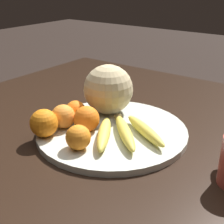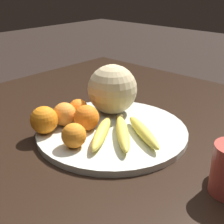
{
  "view_description": "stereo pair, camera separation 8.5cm",
  "coord_description": "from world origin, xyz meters",
  "px_view_note": "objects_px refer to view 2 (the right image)",
  "views": [
    {
      "loc": [
        0.43,
        -0.68,
        1.15
      ],
      "look_at": [
        -0.03,
        -0.05,
        0.81
      ],
      "focal_mm": 50.0,
      "sensor_mm": 36.0,
      "label": 1
    },
    {
      "loc": [
        0.5,
        -0.63,
        1.15
      ],
      "look_at": [
        -0.03,
        -0.05,
        0.81
      ],
      "focal_mm": 50.0,
      "sensor_mm": 36.0,
      "label": 2
    }
  ],
  "objects_px": {
    "melon": "(112,89)",
    "orange_back_right": "(78,109)",
    "banana_bunch": "(122,132)",
    "orange_front_left": "(86,118)",
    "fruit_bowl": "(112,131)",
    "orange_back_left": "(74,136)",
    "kitchen_table": "(132,156)",
    "orange_mid_center": "(44,120)",
    "orange_front_right": "(65,114)"
  },
  "relations": [
    {
      "from": "melon",
      "to": "orange_back_right",
      "type": "distance_m",
      "value": 0.12
    },
    {
      "from": "banana_bunch",
      "to": "orange_front_left",
      "type": "distance_m",
      "value": 0.11
    },
    {
      "from": "fruit_bowl",
      "to": "orange_back_left",
      "type": "xyz_separation_m",
      "value": [
        -0.0,
        -0.14,
        0.04
      ]
    },
    {
      "from": "melon",
      "to": "banana_bunch",
      "type": "xyz_separation_m",
      "value": [
        0.13,
        -0.11,
        -0.06
      ]
    },
    {
      "from": "kitchen_table",
      "to": "fruit_bowl",
      "type": "bearing_deg",
      "value": -120.36
    },
    {
      "from": "kitchen_table",
      "to": "melon",
      "type": "xyz_separation_m",
      "value": [
        -0.11,
        0.03,
        0.18
      ]
    },
    {
      "from": "banana_bunch",
      "to": "orange_mid_center",
      "type": "bearing_deg",
      "value": -101.86
    },
    {
      "from": "fruit_bowl",
      "to": "orange_back_left",
      "type": "relative_size",
      "value": 6.73
    },
    {
      "from": "kitchen_table",
      "to": "orange_front_left",
      "type": "height_order",
      "value": "orange_front_left"
    },
    {
      "from": "melon",
      "to": "orange_front_right",
      "type": "height_order",
      "value": "melon"
    },
    {
      "from": "fruit_bowl",
      "to": "orange_back_right",
      "type": "bearing_deg",
      "value": -171.27
    },
    {
      "from": "fruit_bowl",
      "to": "melon",
      "type": "relative_size",
      "value": 2.78
    },
    {
      "from": "banana_bunch",
      "to": "orange_back_right",
      "type": "relative_size",
      "value": 3.82
    },
    {
      "from": "fruit_bowl",
      "to": "orange_mid_center",
      "type": "height_order",
      "value": "orange_mid_center"
    },
    {
      "from": "orange_back_left",
      "to": "kitchen_table",
      "type": "bearing_deg",
      "value": 80.6
    },
    {
      "from": "banana_bunch",
      "to": "orange_front_right",
      "type": "xyz_separation_m",
      "value": [
        -0.17,
        -0.05,
        0.02
      ]
    },
    {
      "from": "orange_front_left",
      "to": "orange_mid_center",
      "type": "height_order",
      "value": "orange_mid_center"
    },
    {
      "from": "orange_mid_center",
      "to": "orange_front_right",
      "type": "bearing_deg",
      "value": 86.23
    },
    {
      "from": "kitchen_table",
      "to": "orange_back_right",
      "type": "bearing_deg",
      "value": -154.57
    },
    {
      "from": "melon",
      "to": "orange_back_left",
      "type": "distance_m",
      "value": 0.24
    },
    {
      "from": "melon",
      "to": "orange_front_right",
      "type": "relative_size",
      "value": 2.25
    },
    {
      "from": "orange_front_left",
      "to": "orange_back_right",
      "type": "xyz_separation_m",
      "value": [
        -0.07,
        0.03,
        -0.01
      ]
    },
    {
      "from": "kitchen_table",
      "to": "orange_mid_center",
      "type": "height_order",
      "value": "orange_mid_center"
    },
    {
      "from": "fruit_bowl",
      "to": "orange_back_left",
      "type": "distance_m",
      "value": 0.14
    },
    {
      "from": "kitchen_table",
      "to": "melon",
      "type": "height_order",
      "value": "melon"
    },
    {
      "from": "orange_front_left",
      "to": "orange_back_right",
      "type": "height_order",
      "value": "orange_front_left"
    },
    {
      "from": "orange_front_right",
      "to": "orange_back_right",
      "type": "xyz_separation_m",
      "value": [
        -0.01,
        0.06,
        -0.0
      ]
    },
    {
      "from": "fruit_bowl",
      "to": "orange_back_left",
      "type": "bearing_deg",
      "value": -90.24
    },
    {
      "from": "kitchen_table",
      "to": "orange_front_left",
      "type": "relative_size",
      "value": 19.19
    },
    {
      "from": "melon",
      "to": "banana_bunch",
      "type": "height_order",
      "value": "melon"
    },
    {
      "from": "melon",
      "to": "orange_mid_center",
      "type": "xyz_separation_m",
      "value": [
        -0.04,
        -0.23,
        -0.04
      ]
    },
    {
      "from": "orange_mid_center",
      "to": "orange_back_left",
      "type": "height_order",
      "value": "orange_mid_center"
    },
    {
      "from": "fruit_bowl",
      "to": "melon",
      "type": "xyz_separation_m",
      "value": [
        -0.08,
        0.08,
        0.08
      ]
    },
    {
      "from": "kitchen_table",
      "to": "banana_bunch",
      "type": "relative_size",
      "value": 5.96
    },
    {
      "from": "banana_bunch",
      "to": "orange_front_left",
      "type": "bearing_deg",
      "value": -121.04
    },
    {
      "from": "melon",
      "to": "banana_bunch",
      "type": "distance_m",
      "value": 0.18
    },
    {
      "from": "banana_bunch",
      "to": "melon",
      "type": "bearing_deg",
      "value": -174.71
    },
    {
      "from": "orange_front_right",
      "to": "orange_back_left",
      "type": "relative_size",
      "value": 1.07
    },
    {
      "from": "orange_front_right",
      "to": "orange_back_left",
      "type": "xyz_separation_m",
      "value": [
        0.11,
        -0.06,
        -0.0
      ]
    },
    {
      "from": "orange_back_left",
      "to": "orange_front_right",
      "type": "bearing_deg",
      "value": 150.59
    },
    {
      "from": "fruit_bowl",
      "to": "orange_mid_center",
      "type": "bearing_deg",
      "value": -129.87
    },
    {
      "from": "orange_front_right",
      "to": "orange_mid_center",
      "type": "relative_size",
      "value": 0.9
    },
    {
      "from": "fruit_bowl",
      "to": "orange_front_left",
      "type": "bearing_deg",
      "value": -133.26
    },
    {
      "from": "banana_bunch",
      "to": "orange_back_right",
      "type": "xyz_separation_m",
      "value": [
        -0.18,
        0.01,
        0.01
      ]
    },
    {
      "from": "melon",
      "to": "orange_back_left",
      "type": "xyz_separation_m",
      "value": [
        0.08,
        -0.22,
        -0.04
      ]
    },
    {
      "from": "kitchen_table",
      "to": "fruit_bowl",
      "type": "relative_size",
      "value": 3.24
    },
    {
      "from": "melon",
      "to": "orange_back_right",
      "type": "height_order",
      "value": "melon"
    },
    {
      "from": "fruit_bowl",
      "to": "orange_back_right",
      "type": "relative_size",
      "value": 7.04
    },
    {
      "from": "orange_front_left",
      "to": "orange_front_right",
      "type": "distance_m",
      "value": 0.07
    },
    {
      "from": "kitchen_table",
      "to": "orange_front_right",
      "type": "bearing_deg",
      "value": -138.56
    }
  ]
}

